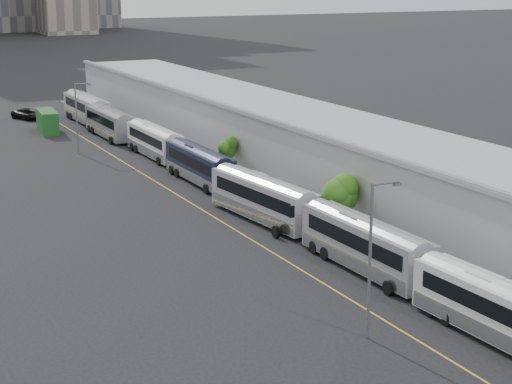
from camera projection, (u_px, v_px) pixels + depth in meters
sidewalk at (380, 231)px, 70.50m from camera, size 10.00×170.00×0.12m
lane_line at (267, 249)px, 65.94m from camera, size 0.12×160.00×0.02m
depot at (421, 185)px, 71.38m from camera, size 12.45×160.40×7.20m
bus_2 at (500, 317)px, 49.06m from camera, size 3.05×12.60×3.66m
bus_3 at (365, 249)px, 60.79m from camera, size 2.93×13.15×3.83m
bus_4 at (263, 203)px, 73.12m from camera, size 3.93×13.42×3.87m
bus_5 at (200, 168)px, 86.66m from camera, size 2.79×12.47×3.65m
bus_6 at (155, 144)px, 98.88m from camera, size 2.77×12.38×3.62m
bus_7 at (109, 125)px, 110.74m from camera, size 2.87×12.89×3.76m
bus_8 at (87, 111)px, 121.50m from camera, size 3.06×13.81×4.03m
tree_2 at (340, 191)px, 68.45m from camera, size 2.98×2.98×5.29m
tree_3 at (227, 148)px, 88.44m from camera, size 1.87×1.87×4.14m
street_lamp_near at (373, 250)px, 48.63m from camera, size 2.04×0.22×9.33m
street_lamp_far at (78, 113)px, 100.05m from camera, size 2.04×0.22×8.33m
shipping_container at (47, 121)px, 114.26m from camera, size 2.86×6.88×2.96m
suv at (28, 114)px, 124.76m from camera, size 4.44×6.06×1.53m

